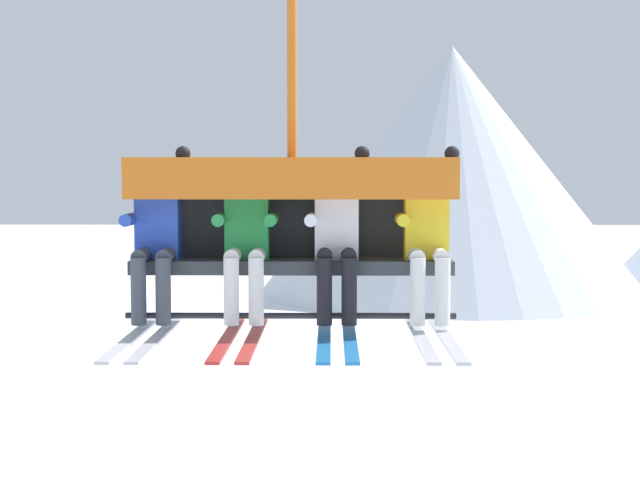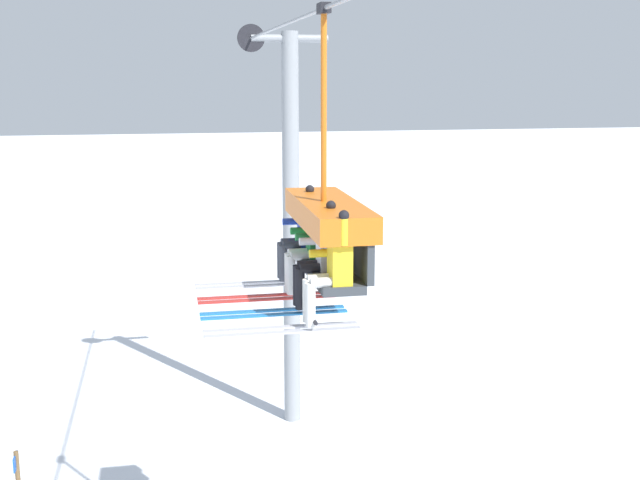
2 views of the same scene
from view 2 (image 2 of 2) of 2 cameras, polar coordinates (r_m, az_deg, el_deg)
The scene contains 6 objects.
lift_tower_near at distance 17.27m, azimuth -2.13°, elevation 1.15°, with size 0.36×1.88×8.66m.
chairlift_chair at distance 9.57m, azimuth 0.69°, elevation 1.18°, with size 2.41×0.74×3.42m.
skier_blue at distance 10.54m, azimuth -1.55°, elevation 0.53°, with size 0.48×1.70×1.34m.
skier_green at distance 9.91m, azimuth -0.95°, elevation -0.30°, with size 0.46×1.70×1.23m.
skier_white at distance 9.27m, azimuth -0.19°, elevation -1.01°, with size 0.48×1.70×1.34m.
skier_yellow at distance 8.64m, azimuth 0.64°, elevation -1.95°, with size 0.48×1.70×1.34m.
Camera 2 is at (9.17, -2.65, 7.64)m, focal length 45.00 mm.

